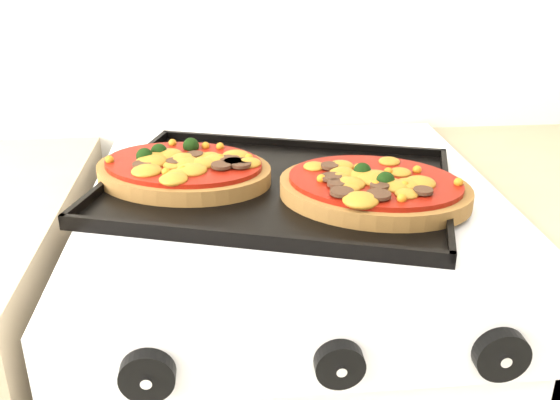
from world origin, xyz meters
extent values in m
cube|color=white|center=(0.03, 1.39, 0.85)|extent=(0.60, 0.02, 0.09)
cylinder|color=black|center=(-0.15, 1.37, 0.85)|extent=(0.06, 0.02, 0.06)
cylinder|color=black|center=(0.04, 1.37, 0.85)|extent=(0.05, 0.02, 0.05)
cylinder|color=black|center=(0.21, 1.37, 0.85)|extent=(0.06, 0.02, 0.06)
cube|color=black|center=(0.01, 1.69, 0.92)|extent=(0.57, 0.48, 0.02)
camera|label=1|loc=(-0.06, 0.87, 1.27)|focal=40.00mm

